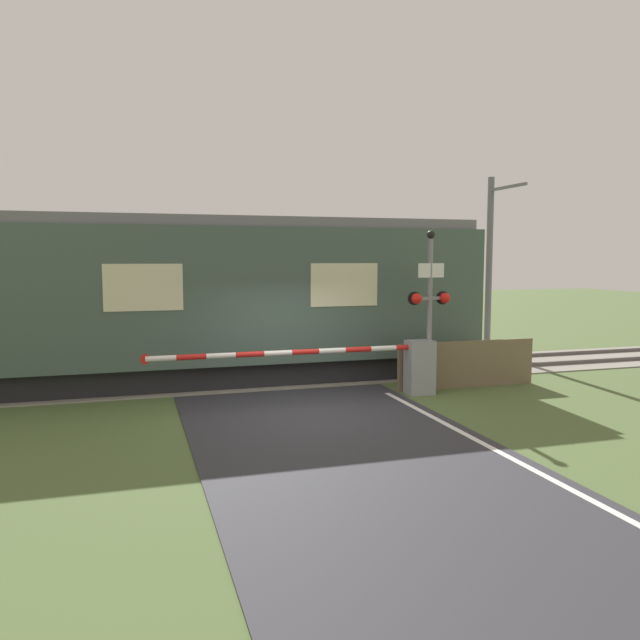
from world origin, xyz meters
TOP-DOWN VIEW (x-y plane):
  - ground_plane at (0.00, 0.00)m, footprint 80.00×80.00m
  - track_bed at (0.00, 3.70)m, footprint 36.00×3.20m
  - train at (-2.99, 3.70)m, footprint 16.48×3.14m
  - crossing_barrier at (2.33, 0.80)m, footprint 6.29×0.44m
  - signal_post at (3.13, 0.88)m, footprint 0.99×0.26m
  - catenary_pole at (7.60, 5.60)m, footprint 0.20×1.90m
  - roadside_fence at (4.24, 1.12)m, footprint 3.52×0.06m

SIDE VIEW (x-z plane):
  - ground_plane at x=0.00m, z-range 0.00..0.00m
  - track_bed at x=0.00m, z-range -0.04..0.09m
  - roadside_fence at x=4.24m, z-range 0.00..1.10m
  - crossing_barrier at x=2.33m, z-range 0.09..1.30m
  - train at x=-2.99m, z-range 0.05..4.03m
  - signal_post at x=3.13m, z-range 0.25..3.89m
  - catenary_pole at x=7.60m, z-range 0.14..5.68m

